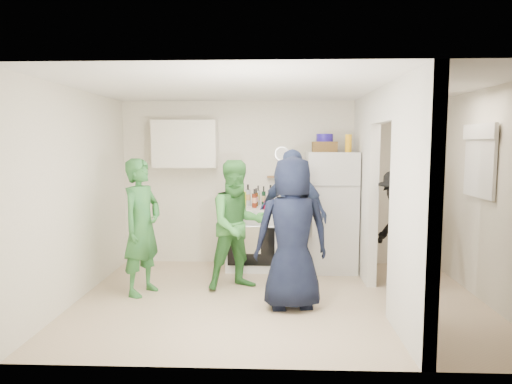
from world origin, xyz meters
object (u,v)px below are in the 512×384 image
at_px(wicker_basket, 324,147).
at_px(fridge, 331,211).
at_px(person_denim, 292,215).
at_px(yellow_cup_stack_top, 348,143).
at_px(person_green_center, 238,225).
at_px(person_nook, 399,230).
at_px(blue_bowl, 325,138).
at_px(person_green_left, 142,227).
at_px(stove, 252,238).
at_px(person_navy, 292,233).

bearing_deg(wicker_basket, fridge, -26.57).
bearing_deg(person_denim, yellow_cup_stack_top, 56.87).
distance_m(person_green_center, person_nook, 2.04).
bearing_deg(person_green_center, person_nook, -23.33).
xyz_separation_m(wicker_basket, person_green_center, (-1.19, -0.97, -0.98)).
relative_size(blue_bowl, person_green_left, 0.14).
bearing_deg(yellow_cup_stack_top, blue_bowl, 154.89).
bearing_deg(wicker_basket, yellow_cup_stack_top, -25.11).
bearing_deg(stove, yellow_cup_stack_top, -5.40).
bearing_deg(fridge, wicker_basket, 153.43).
xyz_separation_m(person_green_left, person_green_center, (1.17, 0.25, -0.01)).
height_order(person_green_center, person_navy, person_navy).
relative_size(person_green_left, person_nook, 1.09).
height_order(fridge, person_navy, fridge).
height_order(stove, yellow_cup_stack_top, yellow_cup_stack_top).
xyz_separation_m(wicker_basket, person_green_left, (-2.35, -1.22, -0.97)).
bearing_deg(person_navy, wicker_basket, -116.49).
bearing_deg(person_nook, person_green_center, -99.10).
distance_m(person_green_left, person_green_center, 1.19).
bearing_deg(blue_bowl, person_denim, -133.67).
relative_size(yellow_cup_stack_top, person_green_left, 0.15).
distance_m(person_green_center, person_navy, 0.95).
xyz_separation_m(stove, person_nook, (1.90, -0.91, 0.31)).
relative_size(stove, wicker_basket, 2.64).
distance_m(blue_bowl, person_green_left, 2.87).
xyz_separation_m(fridge, wicker_basket, (-0.10, 0.05, 0.94)).
distance_m(wicker_basket, person_nook, 1.63).
distance_m(person_denim, person_navy, 1.14).
bearing_deg(stove, person_green_center, -98.05).
xyz_separation_m(wicker_basket, person_navy, (-0.53, -1.66, -0.95)).
height_order(blue_bowl, yellow_cup_stack_top, blue_bowl).
bearing_deg(stove, fridge, -1.49).
bearing_deg(person_green_left, blue_bowl, -39.93).
distance_m(wicker_basket, yellow_cup_stack_top, 0.36).
height_order(stove, person_green_center, person_green_center).
bearing_deg(blue_bowl, person_green_left, -152.52).
relative_size(fridge, person_green_center, 1.05).
bearing_deg(person_nook, person_navy, -72.43).
distance_m(stove, person_nook, 2.13).
relative_size(person_green_left, person_denim, 0.94).
distance_m(fridge, person_denim, 0.75).
bearing_deg(yellow_cup_stack_top, person_green_left, -158.11).
distance_m(wicker_basket, person_green_center, 1.82).
xyz_separation_m(stove, person_denim, (0.56, -0.49, 0.43)).
distance_m(wicker_basket, person_denim, 1.16).
distance_m(stove, person_denim, 0.86).
bearing_deg(person_green_center, person_green_left, 167.75).
relative_size(wicker_basket, person_green_left, 0.21).
distance_m(wicker_basket, blue_bowl, 0.13).
height_order(blue_bowl, person_green_left, blue_bowl).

